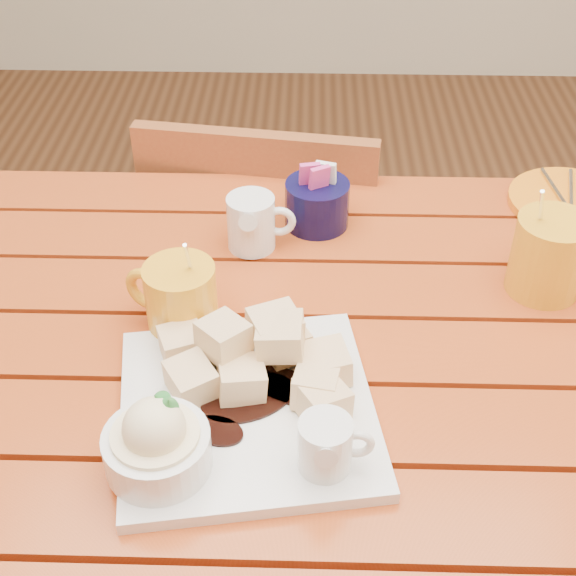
{
  "coord_description": "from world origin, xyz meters",
  "views": [
    {
      "loc": [
        0.03,
        -0.69,
        1.39
      ],
      "look_at": [
        0.01,
        0.02,
        0.82
      ],
      "focal_mm": 50.0,
      "sensor_mm": 36.0,
      "label": 1
    }
  ],
  "objects_px": {
    "coffee_mug_left": "(179,299)",
    "orange_saucer": "(573,202)",
    "chair_far": "(269,280)",
    "table": "(277,410)",
    "coffee_mug_right": "(551,255)",
    "dessert_plate": "(232,404)"
  },
  "relations": [
    {
      "from": "dessert_plate",
      "to": "coffee_mug_right",
      "type": "bearing_deg",
      "value": 32.65
    },
    {
      "from": "table",
      "to": "dessert_plate",
      "type": "relative_size",
      "value": 3.92
    },
    {
      "from": "table",
      "to": "coffee_mug_right",
      "type": "relative_size",
      "value": 7.73
    },
    {
      "from": "dessert_plate",
      "to": "chair_far",
      "type": "relative_size",
      "value": 0.37
    },
    {
      "from": "table",
      "to": "coffee_mug_left",
      "type": "bearing_deg",
      "value": 166.37
    },
    {
      "from": "dessert_plate",
      "to": "orange_saucer",
      "type": "height_order",
      "value": "dessert_plate"
    },
    {
      "from": "table",
      "to": "chair_far",
      "type": "distance_m",
      "value": 0.54
    },
    {
      "from": "coffee_mug_right",
      "to": "orange_saucer",
      "type": "relative_size",
      "value": 0.85
    },
    {
      "from": "chair_far",
      "to": "coffee_mug_left",
      "type": "bearing_deg",
      "value": 88.56
    },
    {
      "from": "coffee_mug_left",
      "to": "coffee_mug_right",
      "type": "height_order",
      "value": "coffee_mug_right"
    },
    {
      "from": "dessert_plate",
      "to": "orange_saucer",
      "type": "xyz_separation_m",
      "value": [
        0.46,
        0.44,
        -0.02
      ]
    },
    {
      "from": "orange_saucer",
      "to": "dessert_plate",
      "type": "bearing_deg",
      "value": -136.51
    },
    {
      "from": "coffee_mug_right",
      "to": "chair_far",
      "type": "height_order",
      "value": "coffee_mug_right"
    },
    {
      "from": "table",
      "to": "dessert_plate",
      "type": "bearing_deg",
      "value": -108.44
    },
    {
      "from": "coffee_mug_left",
      "to": "orange_saucer",
      "type": "distance_m",
      "value": 0.61
    },
    {
      "from": "dessert_plate",
      "to": "orange_saucer",
      "type": "relative_size",
      "value": 1.67
    },
    {
      "from": "orange_saucer",
      "to": "chair_far",
      "type": "height_order",
      "value": "chair_far"
    },
    {
      "from": "table",
      "to": "coffee_mug_left",
      "type": "xyz_separation_m",
      "value": [
        -0.11,
        0.03,
        0.16
      ]
    },
    {
      "from": "table",
      "to": "coffee_mug_right",
      "type": "height_order",
      "value": "coffee_mug_right"
    },
    {
      "from": "orange_saucer",
      "to": "coffee_mug_left",
      "type": "bearing_deg",
      "value": -151.59
    },
    {
      "from": "chair_far",
      "to": "orange_saucer",
      "type": "bearing_deg",
      "value": 166.11
    },
    {
      "from": "coffee_mug_right",
      "to": "chair_far",
      "type": "distance_m",
      "value": 0.64
    }
  ]
}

